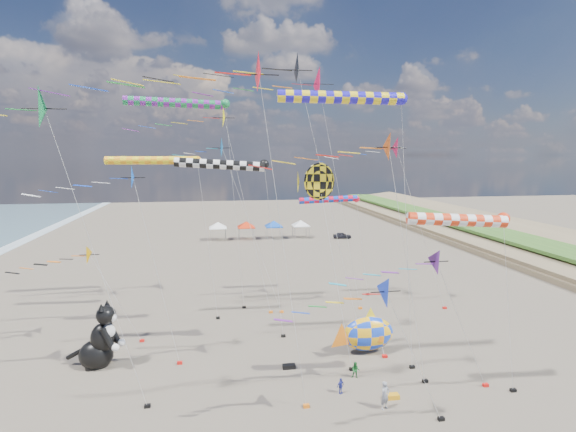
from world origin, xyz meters
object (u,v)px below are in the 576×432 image
(person_adult, at_px, (385,395))
(child_blue, at_px, (341,386))
(fish_inflatable, at_px, (367,333))
(child_green, at_px, (356,370))
(cat_inflatable, at_px, (99,334))
(parked_car, at_px, (342,235))

(person_adult, height_order, child_blue, person_adult)
(fish_inflatable, height_order, child_green, fish_inflatable)
(cat_inflatable, xyz_separation_m, child_green, (17.54, -4.71, -1.88))
(fish_inflatable, xyz_separation_m, child_green, (-2.10, -3.61, -1.00))
(cat_inflatable, relative_size, child_blue, 4.78)
(cat_inflatable, distance_m, child_blue, 17.35)
(child_green, relative_size, child_blue, 1.10)
(person_adult, xyz_separation_m, child_green, (-0.54, 3.91, -0.30))
(fish_inflatable, relative_size, child_green, 4.84)
(fish_inflatable, distance_m, parked_car, 47.89)
(fish_inflatable, height_order, parked_car, fish_inflatable)
(person_adult, bearing_deg, parked_car, 48.90)
(person_adult, bearing_deg, fish_inflatable, 51.09)
(child_green, distance_m, parked_car, 51.91)
(fish_inflatable, bearing_deg, parked_car, 75.77)
(fish_inflatable, xyz_separation_m, child_blue, (-3.67, -5.38, -1.05))
(child_green, distance_m, child_blue, 2.36)
(cat_inflatable, relative_size, parked_car, 1.48)
(fish_inflatable, relative_size, person_adult, 3.16)
(child_blue, distance_m, parked_car, 54.04)
(person_adult, bearing_deg, child_blue, 107.45)
(cat_inflatable, distance_m, child_green, 18.26)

